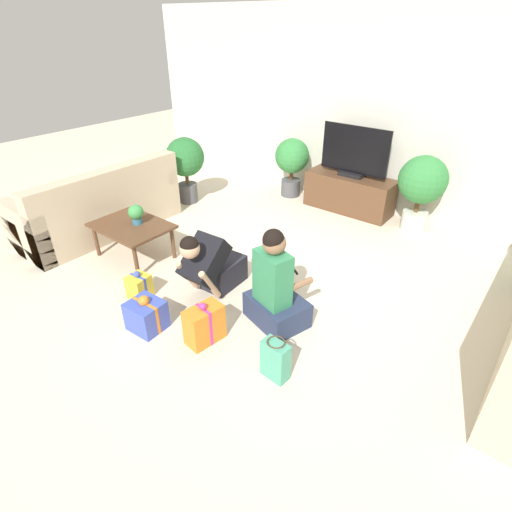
% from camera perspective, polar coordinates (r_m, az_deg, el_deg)
% --- Properties ---
extents(ground_plane, '(16.00, 16.00, 0.00)m').
position_cam_1_polar(ground_plane, '(4.09, 1.22, -4.81)').
color(ground_plane, beige).
extents(wall_back, '(8.40, 0.06, 2.60)m').
position_cam_1_polar(wall_back, '(5.76, 18.34, 18.51)').
color(wall_back, beige).
rests_on(wall_back, ground_plane).
extents(sofa_left, '(0.82, 2.00, 0.87)m').
position_cam_1_polar(sofa_left, '(5.46, -21.27, 6.37)').
color(sofa_left, '#C6B293').
rests_on(sofa_left, ground_plane).
extents(coffee_table, '(0.86, 0.63, 0.41)m').
position_cam_1_polar(coffee_table, '(4.69, -17.30, 3.80)').
color(coffee_table, brown).
rests_on(coffee_table, ground_plane).
extents(tv_console, '(1.23, 0.46, 0.51)m').
position_cam_1_polar(tv_console, '(5.88, 13.18, 8.75)').
color(tv_console, brown).
rests_on(tv_console, ground_plane).
extents(tv, '(0.96, 0.20, 0.68)m').
position_cam_1_polar(tv, '(5.70, 13.85, 13.92)').
color(tv, black).
rests_on(tv, tv_console).
extents(potted_plant_back_right, '(0.59, 0.59, 0.98)m').
position_cam_1_polar(potted_plant_back_right, '(5.41, 22.60, 9.40)').
color(potted_plant_back_right, beige).
rests_on(potted_plant_back_right, ground_plane).
extents(potted_plant_corner_left, '(0.55, 0.55, 0.96)m').
position_cam_1_polar(potted_plant_corner_left, '(5.98, -10.05, 13.18)').
color(potted_plant_corner_left, '#4C4C51').
rests_on(potted_plant_corner_left, ground_plane).
extents(potted_plant_back_left, '(0.51, 0.51, 0.88)m').
position_cam_1_polar(potted_plant_back_left, '(6.18, 5.14, 13.44)').
color(potted_plant_back_left, '#4C4C51').
rests_on(potted_plant_back_left, ground_plane).
extents(person_kneeling, '(0.36, 0.77, 0.75)m').
position_cam_1_polar(person_kneeling, '(3.91, -6.39, -1.24)').
color(person_kneeling, '#23232D').
rests_on(person_kneeling, ground_plane).
extents(person_sitting, '(0.61, 0.57, 0.95)m').
position_cam_1_polar(person_sitting, '(3.49, 2.78, -4.91)').
color(person_sitting, '#283351').
rests_on(person_sitting, ground_plane).
extents(dog, '(0.51, 0.21, 0.31)m').
position_cam_1_polar(dog, '(4.05, 2.34, -1.60)').
color(dog, black).
rests_on(dog, ground_plane).
extents(gift_box_a, '(0.31, 0.29, 0.34)m').
position_cam_1_polar(gift_box_a, '(3.67, -15.40, -8.12)').
color(gift_box_a, '#3D51BC').
rests_on(gift_box_a, ground_plane).
extents(gift_box_b, '(0.21, 0.21, 0.30)m').
position_cam_1_polar(gift_box_b, '(4.08, -16.35, -4.19)').
color(gift_box_b, yellow).
rests_on(gift_box_b, ground_plane).
extents(gift_box_c, '(0.23, 0.34, 0.40)m').
position_cam_1_polar(gift_box_c, '(3.43, -7.39, -9.67)').
color(gift_box_c, orange).
rests_on(gift_box_c, ground_plane).
extents(gift_bag_a, '(0.22, 0.15, 0.35)m').
position_cam_1_polar(gift_bag_a, '(3.11, 2.78, -14.59)').
color(gift_bag_a, '#4CA384').
rests_on(gift_bag_a, ground_plane).
extents(mug, '(0.12, 0.08, 0.09)m').
position_cam_1_polar(mug, '(4.71, -16.88, 5.28)').
color(mug, '#B23D38').
rests_on(mug, coffee_table).
extents(tabletop_plant, '(0.17, 0.17, 0.22)m').
position_cam_1_polar(tabletop_plant, '(4.62, -16.77, 5.84)').
color(tabletop_plant, '#336B84').
rests_on(tabletop_plant, coffee_table).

